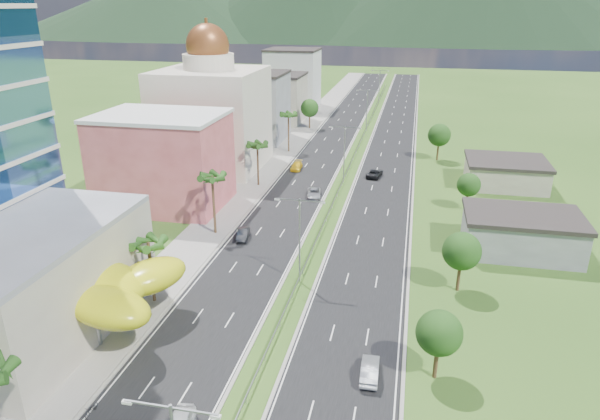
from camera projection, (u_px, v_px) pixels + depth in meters
The scene contains 33 objects.
ground at pixel (280, 326), 57.13m from camera, with size 500.00×500.00×0.00m, color #2D5119.
road_left at pixel (336, 134), 140.58m from camera, with size 11.00×260.00×0.04m, color black.
road_right at pixel (393, 137), 137.65m from camera, with size 11.00×260.00×0.04m, color black.
sidewalk_left at pixel (300, 132), 142.42m from camera, with size 7.00×260.00×0.12m, color gray.
median_guardrail at pixel (356, 151), 122.49m from camera, with size 0.10×216.06×0.76m.
streetlight_median_b at pixel (300, 232), 63.79m from camera, with size 6.04×0.25×11.00m.
streetlight_median_c at pixel (344, 148), 100.23m from camera, with size 6.04×0.25×11.00m.
streetlight_median_d at pixel (367, 106), 141.23m from camera, with size 6.04×0.25×11.00m.
streetlight_median_e at pixel (380, 83), 182.22m from camera, with size 6.04×0.25×11.00m.
lime_canopy at pixel (84, 284), 55.58m from camera, with size 18.00×15.00×7.40m.
pink_shophouse at pixel (163, 162), 89.03m from camera, with size 20.00×15.00×15.00m, color #BC4E4D.
domed_building at pixel (212, 113), 108.58m from camera, with size 20.00×20.00×28.70m.
midrise_grey at pixel (253, 108), 132.38m from camera, with size 16.00×15.00×16.00m, color gray.
midrise_beige at pixel (275, 99), 152.97m from camera, with size 16.00×15.00×13.00m, color #A39586.
midrise_white at pixel (293, 79), 173.02m from camera, with size 16.00×15.00×18.00m, color silver.
shed_near at pixel (521, 235), 73.53m from camera, with size 15.00×10.00×5.00m, color gray.
shed_far at pixel (505, 174), 100.58m from camera, with size 14.00×12.00×4.40m, color #A39586.
palm_tree_b at pixel (148, 246), 59.42m from camera, with size 3.60×3.60×8.10m.
palm_tree_c at pixel (212, 179), 77.11m from camera, with size 3.60×3.60×9.60m.
palm_tree_d at pixel (257, 147), 98.42m from camera, with size 3.60×3.60×8.60m.
palm_tree_e at pixel (288, 116), 120.91m from camera, with size 3.60×3.60×9.40m.
leafy_tree_lfar at pixel (310, 108), 144.68m from camera, with size 4.90×4.90×8.05m.
leafy_tree_ra at pixel (439, 333), 47.71m from camera, with size 4.20×4.20×6.90m.
leafy_tree_rb at pixel (462, 251), 62.47m from camera, with size 4.55×4.55×7.47m.
leafy_tree_rc at pixel (469, 185), 87.68m from camera, with size 3.85×3.85×6.33m.
leafy_tree_rd at pixel (439, 135), 115.36m from camera, with size 4.90×4.90×8.05m.
mountain_ridge at pixel (477, 43), 455.37m from camera, with size 860.00×140.00×90.00m, color black, non-canonical shape.
car_dark_left at pixel (243, 234), 78.00m from camera, with size 1.53×4.38×1.44m, color black.
car_silver_mid_left at pixel (314, 193), 94.75m from camera, with size 2.33×5.06×1.41m, color #96989D.
car_yellow_far_left at pixel (297, 166), 110.42m from camera, with size 2.02×4.97×1.44m, color yellow.
car_silver_right at pixel (370, 370), 49.13m from camera, with size 1.60×4.60×1.52m, color #AAACB2.
car_dark_far_right at pixel (375, 173), 105.73m from camera, with size 2.43×5.27×1.46m, color black.
motorcycle at pixel (91, 408), 44.78m from camera, with size 0.53×1.74×1.11m, color black.
Camera 1 is at (12.31, -47.17, 32.37)m, focal length 32.00 mm.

